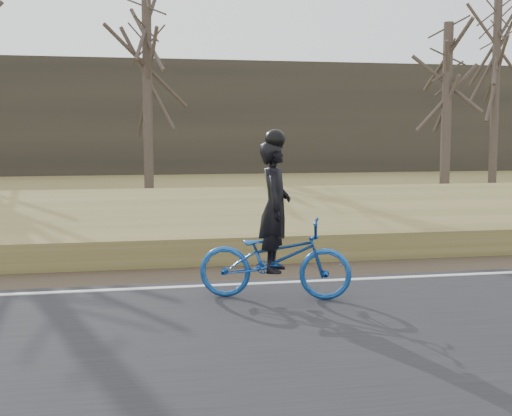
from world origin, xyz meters
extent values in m
cube|color=#383328|center=(0.00, 30.00, 3.00)|extent=(120.00, 4.00, 6.00)
imported|color=#154591|center=(5.20, -0.69, 0.57)|extent=(2.06, 1.28, 1.02)
imported|color=black|center=(5.20, -0.69, 1.24)|extent=(0.57, 0.70, 1.66)
sphere|color=black|center=(5.20, -0.69, 2.09)|extent=(0.26, 0.26, 0.26)
cylinder|color=#50433B|center=(4.60, 17.16, 4.16)|extent=(0.36, 0.36, 8.32)
cylinder|color=#50433B|center=(15.19, 14.66, 3.06)|extent=(0.36, 0.36, 6.13)
cylinder|color=#50433B|center=(19.58, 18.93, 4.39)|extent=(0.36, 0.36, 8.78)
camera|label=1|loc=(3.14, -9.42, 2.17)|focal=50.00mm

